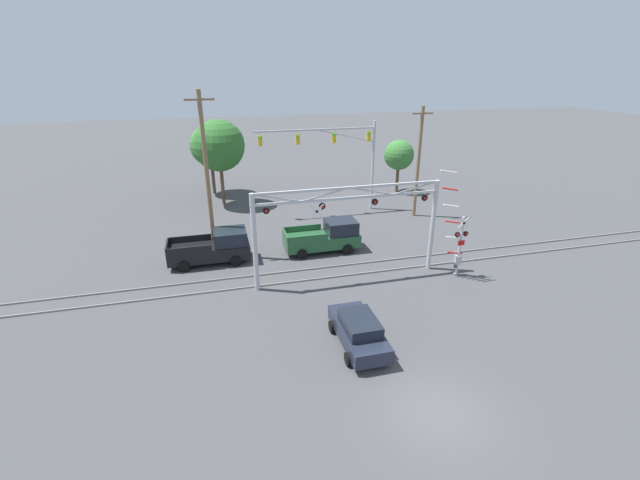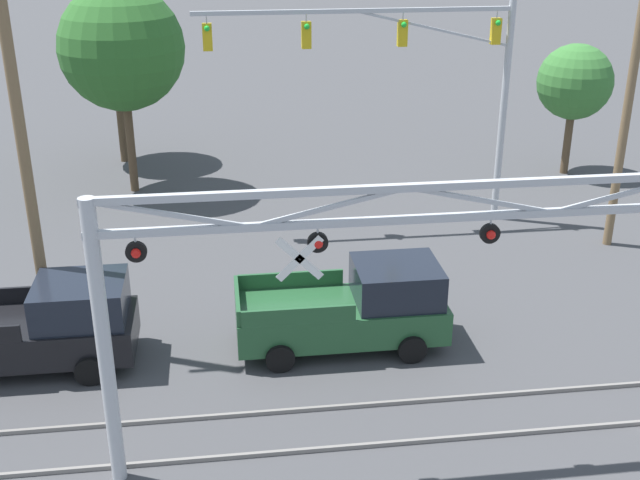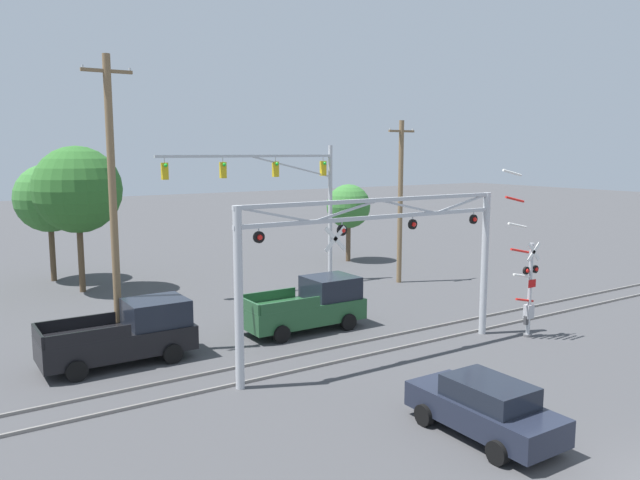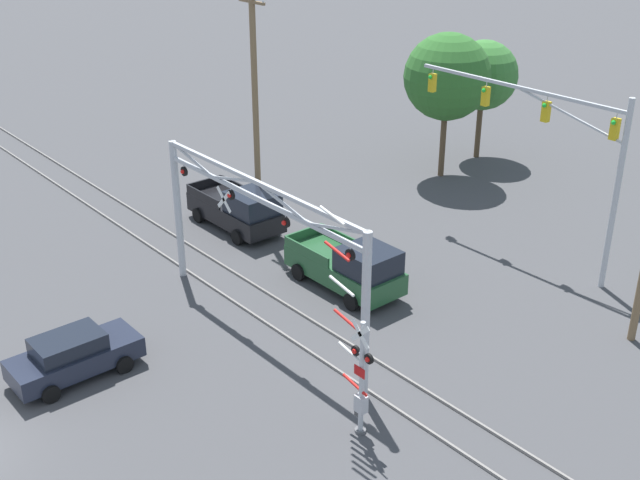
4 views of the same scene
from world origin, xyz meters
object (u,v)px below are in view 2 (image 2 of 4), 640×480
background_tree_beyond_span (122,48)px  background_tree_far_left_verge (575,82)px  pickup_truck_lead (354,308)px  traffic_signal_span (429,66)px  pickup_truck_following (38,327)px  background_tree_far_right_verge (114,49)px  utility_pole_right (628,102)px  crossing_gantry (402,285)px  utility_pole_left (20,130)px

background_tree_beyond_span → background_tree_far_left_verge: 17.70m
background_tree_beyond_span → pickup_truck_lead: bearing=-62.8°
background_tree_far_left_verge → traffic_signal_span: bearing=-147.7°
pickup_truck_lead → pickup_truck_following: (-7.74, 0.02, 0.00)m
pickup_truck_following → background_tree_far_right_verge: background_tree_far_right_verge is taller
utility_pole_right → background_tree_far_right_verge: bearing=145.7°
crossing_gantry → pickup_truck_lead: crossing_gantry is taller
traffic_signal_span → crossing_gantry: bearing=-106.4°
pickup_truck_following → background_tree_beyond_span: (1.20, 12.73, 4.49)m
traffic_signal_span → utility_pole_left: size_ratio=0.95×
crossing_gantry → utility_pole_right: (9.35, 9.83, 0.89)m
crossing_gantry → pickup_truck_lead: (-0.09, 4.51, -2.86)m
pickup_truck_lead → utility_pole_left: 9.08m
utility_pole_right → background_tree_far_right_verge: 20.26m
traffic_signal_span → pickup_truck_following: size_ratio=1.97×
background_tree_beyond_span → background_tree_far_left_verge: size_ratio=1.47×
pickup_truck_following → utility_pole_right: bearing=17.1°
crossing_gantry → background_tree_far_left_verge: crossing_gantry is taller
traffic_signal_span → background_tree_far_right_verge: size_ratio=1.53×
crossing_gantry → utility_pole_left: bearing=144.2°
crossing_gantry → pickup_truck_following: 9.49m
utility_pole_left → background_tree_beyond_span: size_ratio=1.40×
pickup_truck_following → background_tree_far_left_verge: bearing=33.9°
pickup_truck_lead → utility_pole_right: size_ratio=0.57×
pickup_truck_lead → background_tree_far_left_verge: bearing=48.8°
crossing_gantry → traffic_signal_span: traffic_signal_span is taller
utility_pole_left → background_tree_far_right_verge: utility_pole_left is taller
pickup_truck_lead → background_tree_beyond_span: 15.02m
crossing_gantry → traffic_signal_span: bearing=73.6°
traffic_signal_span → background_tree_beyond_span: bearing=155.6°
pickup_truck_following → background_tree_far_right_verge: bearing=88.5°
crossing_gantry → traffic_signal_span: size_ratio=1.09×
utility_pole_left → background_tree_far_right_verge: (0.44, 15.57, -0.79)m
utility_pole_right → background_tree_far_right_verge: size_ratio=1.36×
background_tree_beyond_span → background_tree_far_left_verge: (17.61, -0.10, -1.73)m
traffic_signal_span → background_tree_beyond_span: 11.36m
pickup_truck_following → utility_pole_right: 18.37m
utility_pole_left → utility_pole_right: size_ratio=1.18×
background_tree_far_right_verge → traffic_signal_span: bearing=-38.0°
traffic_signal_span → utility_pole_left: utility_pole_left is taller
pickup_truck_lead → background_tree_far_left_verge: size_ratio=0.99×
crossing_gantry → utility_pole_left: size_ratio=1.04×
crossing_gantry → traffic_signal_span: 13.20m
traffic_signal_span → background_tree_far_right_verge: (-11.10, 8.66, -0.66)m
background_tree_beyond_span → background_tree_far_right_verge: bearing=100.8°
pickup_truck_following → utility_pole_left: size_ratio=0.48×
pickup_truck_lead → background_tree_far_right_verge: background_tree_far_right_verge is taller
crossing_gantry → background_tree_far_left_verge: size_ratio=2.15×
crossing_gantry → background_tree_far_left_verge: (10.98, 17.17, -0.10)m
traffic_signal_span → utility_pole_right: 6.32m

